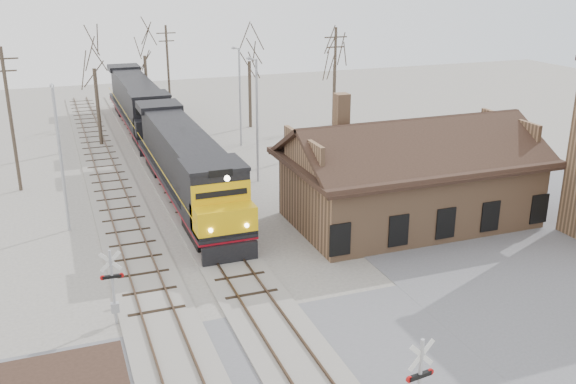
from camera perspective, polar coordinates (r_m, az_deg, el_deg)
name	(u,v)px	position (r m, az deg, el deg)	size (l,w,h in m)	color
ground	(298,365)	(26.13, 0.88, -15.14)	(140.00, 140.00, 0.00)	#A5A095
road	(298,365)	(26.12, 0.88, -15.11)	(60.00, 9.00, 0.03)	#5C5C61
track_main	(207,228)	(38.82, -7.24, -3.16)	(3.40, 90.00, 0.24)	#A5A095
track_siding	(130,238)	(38.16, -13.83, -3.99)	(3.40, 90.00, 0.24)	#A5A095
depot	(409,183)	(39.71, 10.72, 0.78)	(15.20, 9.31, 7.90)	#90694A
locomotive_lead	(187,166)	(42.58, -8.97, 2.33)	(3.25, 21.76, 4.84)	black
locomotive_trailing	(138,103)	(63.73, -13.16, 7.69)	(3.25, 21.76, 4.58)	black
crossbuck_far	(113,289)	(28.95, -15.27, -8.33)	(1.01, 0.26, 3.53)	#A5A8AD
streetlight_a	(60,152)	(39.15, -19.61, 3.39)	(0.25, 2.04, 8.55)	#A5A8AD
streetlight_b	(256,114)	(45.96, -2.83, 6.93)	(0.25, 2.04, 8.88)	#A5A8AD
streetlight_c	(239,92)	(55.91, -4.34, 8.89)	(0.25, 2.04, 8.47)	#A5A8AD
utility_pole_a	(11,118)	(47.61, -23.43, 6.08)	(2.00, 0.24, 9.95)	#382D23
utility_pole_b	(168,68)	(69.66, -10.61, 10.75)	(2.00, 0.24, 9.28)	#382D23
utility_pole_c	(335,87)	(54.68, 4.16, 9.29)	(2.00, 0.24, 10.26)	#382D23
tree_b	(93,55)	(57.66, -16.96, 11.55)	(4.50, 4.50, 11.02)	#382D23
tree_c	(144,46)	(68.83, -12.69, 12.59)	(4.20, 4.20, 10.29)	#382D23
tree_d	(249,50)	(62.37, -3.48, 12.48)	(4.27, 4.27, 10.47)	#382D23
tree_e	(335,54)	(63.63, 4.20, 12.13)	(3.98, 3.98, 9.76)	#382D23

